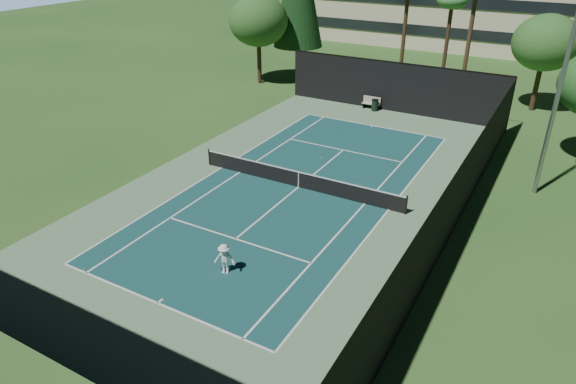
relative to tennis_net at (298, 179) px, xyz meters
name	(u,v)px	position (x,y,z in m)	size (l,w,h in m)	color
ground	(298,187)	(0.00, 0.00, -0.56)	(160.00, 160.00, 0.00)	#2C5A21
apron_slab	(298,187)	(0.00, 0.00, -0.55)	(18.00, 32.00, 0.01)	#628A60
court_surface	(298,187)	(0.00, 0.00, -0.55)	(10.97, 23.77, 0.01)	#17494A
court_lines	(298,187)	(0.00, 0.00, -0.54)	(11.07, 23.87, 0.01)	white
tennis_net	(298,179)	(0.00, 0.00, 0.00)	(12.90, 0.10, 1.10)	black
fence	(299,155)	(0.00, 0.06, 1.45)	(18.04, 32.05, 4.03)	black
player	(224,259)	(1.16, -8.85, 0.17)	(0.94, 0.54, 1.45)	white
tennis_ball_a	(84,269)	(-4.41, -11.72, -0.52)	(0.07, 0.07, 0.07)	#C8DB31
tennis_ball_b	(322,168)	(0.05, 2.98, -0.53)	(0.06, 0.06, 0.06)	yellow
tennis_ball_c	(321,158)	(-0.70, 4.43, -0.53)	(0.06, 0.06, 0.06)	#E8F136
tennis_ball_d	(280,145)	(-4.15, 5.02, -0.52)	(0.07, 0.07, 0.07)	#BBD931
park_bench	(371,102)	(-1.65, 15.74, -0.01)	(1.50, 0.45, 1.02)	beige
trash_bin	(375,105)	(-1.20, 15.37, -0.08)	(0.56, 0.56, 0.95)	black
palm_b	(452,4)	(1.50, 26.00, 6.80)	(2.80, 2.80, 8.42)	#442A1D
decid_tree_a	(546,43)	(10.00, 22.00, 4.86)	(5.12, 5.12, 7.62)	#412B1C
decid_tree_c	(258,21)	(-14.00, 18.00, 5.21)	(5.44, 5.44, 8.09)	#402B1B
campus_building	(475,11)	(0.00, 45.98, 3.65)	(40.50, 12.50, 8.30)	beige
light_pole	(562,81)	(12.00, 6.00, 5.90)	(0.90, 0.25, 12.22)	gray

